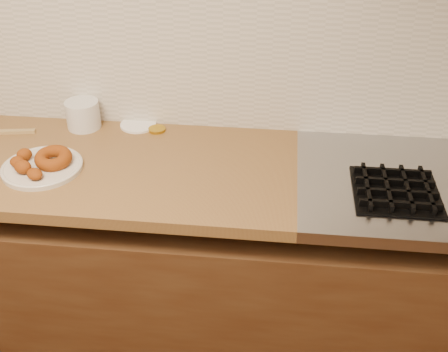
{
  "coord_description": "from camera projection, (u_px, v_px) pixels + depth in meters",
  "views": [
    {
      "loc": [
        0.43,
        0.14,
        1.88
      ],
      "look_at": [
        0.27,
        1.6,
        0.93
      ],
      "focal_mm": 45.0,
      "sensor_mm": 36.0,
      "label": 1
    }
  ],
  "objects": [
    {
      "name": "wall_back",
      "position": [
        157.0,
        1.0,
        1.88
      ],
      "size": [
        4.0,
        0.02,
        2.7
      ],
      "primitive_type": "cube",
      "color": "tan",
      "rests_on": "ground"
    },
    {
      "name": "base_cabinet",
      "position": [
        156.0,
        278.0,
        2.14
      ],
      "size": [
        3.6,
        0.6,
        0.77
      ],
      "primitive_type": "cube",
      "color": "#4F351D",
      "rests_on": "floor"
    },
    {
      "name": "backsplash",
      "position": [
        159.0,
        46.0,
        1.95
      ],
      "size": [
        3.6,
        0.02,
        0.6
      ],
      "primitive_type": "cube",
      "color": "beige",
      "rests_on": "wall_back"
    },
    {
      "name": "donut_plate",
      "position": [
        42.0,
        167.0,
        1.83
      ],
      "size": [
        0.26,
        0.26,
        0.01
      ],
      "primitive_type": "cylinder",
      "color": "beige",
      "rests_on": "butcher_block"
    },
    {
      "name": "ring_donut",
      "position": [
        53.0,
        158.0,
        1.83
      ],
      "size": [
        0.16,
        0.16,
        0.05
      ],
      "primitive_type": "torus",
      "rotation": [
        0.1,
        0.0,
        0.32
      ],
      "color": "maroon",
      "rests_on": "donut_plate"
    },
    {
      "name": "fried_dough_chunks",
      "position": [
        25.0,
        164.0,
        1.79
      ],
      "size": [
        0.15,
        0.17,
        0.04
      ],
      "color": "maroon",
      "rests_on": "donut_plate"
    },
    {
      "name": "plastic_tub",
      "position": [
        83.0,
        115.0,
        2.06
      ],
      "size": [
        0.14,
        0.14,
        0.1
      ],
      "primitive_type": "cylinder",
      "rotation": [
        0.0,
        0.0,
        -0.12
      ],
      "color": "silver",
      "rests_on": "butcher_block"
    },
    {
      "name": "tub_lid",
      "position": [
        138.0,
        125.0,
        2.09
      ],
      "size": [
        0.16,
        0.16,
        0.01
      ],
      "primitive_type": "cylinder",
      "rotation": [
        0.0,
        0.0,
        -0.2
      ],
      "color": "white",
      "rests_on": "butcher_block"
    },
    {
      "name": "brass_jar_lid",
      "position": [
        157.0,
        129.0,
        2.05
      ],
      "size": [
        0.06,
        0.06,
        0.01
      ],
      "primitive_type": "cylinder",
      "rotation": [
        0.0,
        0.0,
        -0.03
      ],
      "color": "gold",
      "rests_on": "butcher_block"
    },
    {
      "name": "wooden_utensil",
      "position": [
        13.0,
        132.0,
        2.04
      ],
      "size": [
        0.16,
        0.05,
        0.01
      ],
      "primitive_type": "cube",
      "rotation": [
        0.0,
        0.0,
        0.16
      ],
      "color": "#A48650",
      "rests_on": "butcher_block"
    }
  ]
}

